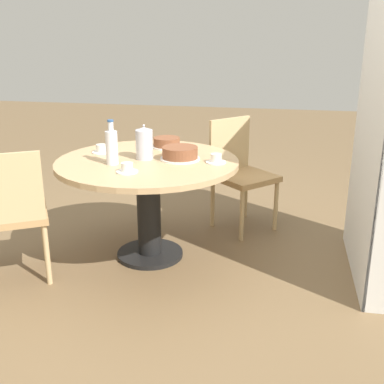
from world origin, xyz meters
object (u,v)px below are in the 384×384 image
at_px(water_bottle, 112,146).
at_px(cake_main, 180,153).
at_px(coffee_pot, 144,143).
at_px(cup_b, 101,149).
at_px(chair_b, 12,212).
at_px(chair_a, 240,170).
at_px(cup_c, 216,159).
at_px(cup_a, 127,169).
at_px(cake_second, 167,143).

xyz_separation_m(water_bottle, cake_main, (-0.20, 0.41, -0.08)).
bearing_deg(coffee_pot, cup_b, -107.00).
relative_size(chair_b, coffee_pot, 3.70).
distance_m(chair_a, cup_c, 0.72).
bearing_deg(cup_c, chair_b, -66.57).
distance_m(cup_a, cup_c, 0.60).
relative_size(cup_b, cup_c, 1.00).
relative_size(cake_second, cup_b, 1.67).
bearing_deg(coffee_pot, cup_a, -2.43).
bearing_deg(water_bottle, cake_second, 155.75).
bearing_deg(cup_c, water_bottle, -76.11).
bearing_deg(cup_b, cup_c, 82.41).
bearing_deg(cake_second, cup_c, 49.78).
relative_size(chair_a, cake_main, 3.26).
xyz_separation_m(coffee_pot, cup_c, (0.00, 0.49, -0.08)).
distance_m(chair_a, cake_second, 0.66).
xyz_separation_m(chair_b, cup_c, (-0.52, 1.20, 0.26)).
height_order(water_bottle, cup_a, water_bottle).
bearing_deg(chair_a, cup_b, 163.95).
relative_size(chair_a, coffee_pot, 3.70).
bearing_deg(water_bottle, cake_main, 115.74).
distance_m(chair_b, cup_b, 0.77).
xyz_separation_m(cake_second, cup_b, (0.24, -0.42, -0.01)).
distance_m(cake_second, cup_c, 0.55).
height_order(chair_a, cup_b, chair_a).
relative_size(chair_b, cake_second, 3.89).
xyz_separation_m(cup_b, cup_c, (0.11, 0.84, 0.00)).
bearing_deg(water_bottle, coffee_pot, 134.74).
xyz_separation_m(chair_b, water_bottle, (-0.36, 0.54, 0.36)).
relative_size(chair_a, cake_second, 3.89).
bearing_deg(cup_b, water_bottle, 33.71).
bearing_deg(cake_main, water_bottle, -64.26).
distance_m(water_bottle, cake_main, 0.46).
height_order(cup_b, cup_c, same).
distance_m(chair_a, cup_b, 1.12).
bearing_deg(cake_main, chair_a, 151.36).
height_order(chair_a, cup_a, chair_a).
height_order(coffee_pot, water_bottle, water_bottle).
height_order(chair_b, cup_c, chair_b).
height_order(chair_a, chair_b, same).
bearing_deg(coffee_pot, chair_b, -53.60).
bearing_deg(cup_b, coffee_pot, 73.00).
bearing_deg(cake_main, cup_b, -97.55).
bearing_deg(cup_a, chair_b, -74.58).
distance_m(cup_a, cup_b, 0.55).
distance_m(chair_a, chair_b, 1.76).
bearing_deg(chair_a, water_bottle, -179.01).
distance_m(cake_main, cake_second, 0.37).
distance_m(chair_a, water_bottle, 1.18).
height_order(chair_a, cake_second, chair_a).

